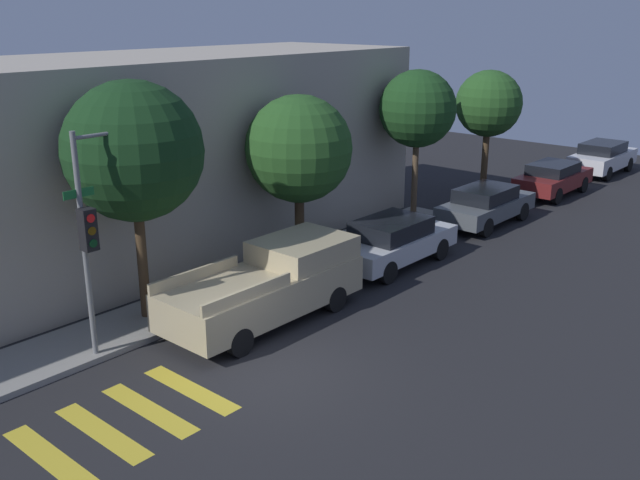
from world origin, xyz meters
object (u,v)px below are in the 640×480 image
at_px(sedan_middle, 486,204).
at_px(tree_near_corner, 133,152).
at_px(sedan_near_corner, 393,241).
at_px(pickup_truck, 270,283).
at_px(sedan_far_end, 553,178).
at_px(tree_far_end, 418,109).
at_px(sedan_tail_of_row, 602,157).
at_px(tree_midblock, 299,149).
at_px(traffic_light_pole, 103,208).
at_px(tree_behind_truck, 489,104).

height_order(sedan_middle, tree_near_corner, tree_near_corner).
bearing_deg(sedan_near_corner, pickup_truck, 180.00).
distance_m(sedan_far_end, tree_far_end, 8.07).
xyz_separation_m(pickup_truck, tree_near_corner, (-2.17, 2.21, 3.34)).
bearing_deg(sedan_far_end, tree_far_end, 162.50).
bearing_deg(sedan_tail_of_row, sedan_middle, -180.00).
bearing_deg(sedan_tail_of_row, tree_midblock, 173.22).
xyz_separation_m(sedan_middle, sedan_far_end, (5.68, 0.00, -0.00)).
height_order(traffic_light_pole, pickup_truck, traffic_light_pole).
height_order(traffic_light_pole, sedan_near_corner, traffic_light_pole).
relative_size(sedan_tail_of_row, tree_behind_truck, 0.85).
bearing_deg(tree_near_corner, sedan_tail_of_row, -5.21).
xyz_separation_m(sedan_far_end, sedan_tail_of_row, (5.45, 0.00, 0.06)).
distance_m(sedan_far_end, sedan_tail_of_row, 5.45).
relative_size(sedan_tail_of_row, tree_midblock, 0.85).
relative_size(sedan_middle, tree_behind_truck, 0.85).
relative_size(traffic_light_pole, tree_near_corner, 0.86).
height_order(pickup_truck, tree_far_end, tree_far_end).
relative_size(tree_far_end, tree_behind_truck, 1.06).
height_order(pickup_truck, sedan_tail_of_row, pickup_truck).
bearing_deg(tree_near_corner, pickup_truck, -45.49).
bearing_deg(traffic_light_pole, sedan_tail_of_row, -2.83).
bearing_deg(tree_near_corner, sedan_near_corner, -16.70).
relative_size(sedan_far_end, tree_midblock, 0.83).
bearing_deg(tree_behind_truck, sedan_far_end, -49.88).
bearing_deg(tree_midblock, tree_far_end, 0.00).
xyz_separation_m(pickup_truck, sedan_far_end, (16.58, -0.00, -0.19)).
bearing_deg(sedan_middle, pickup_truck, 180.00).
relative_size(pickup_truck, tree_midblock, 1.04).
height_order(sedan_far_end, sedan_tail_of_row, sedan_tail_of_row).
bearing_deg(tree_far_end, tree_behind_truck, 0.00).
relative_size(traffic_light_pole, sedan_tail_of_row, 1.16).
distance_m(sedan_tail_of_row, tree_midblock, 18.90).
distance_m(sedan_tail_of_row, tree_far_end, 13.07).
distance_m(traffic_light_pole, pickup_truck, 4.60).
xyz_separation_m(pickup_truck, tree_midblock, (3.45, 2.21, 2.60)).
bearing_deg(sedan_far_end, pickup_truck, 180.00).
height_order(sedan_middle, tree_behind_truck, tree_behind_truck).
xyz_separation_m(sedan_near_corner, tree_midblock, (-1.74, 2.21, 2.75)).
distance_m(sedan_near_corner, tree_far_end, 5.92).
distance_m(sedan_middle, tree_midblock, 8.25).
distance_m(sedan_near_corner, tree_behind_truck, 10.23).
distance_m(tree_midblock, tree_behind_truck, 11.27).
height_order(pickup_truck, tree_midblock, tree_midblock).
bearing_deg(tree_near_corner, tree_far_end, 0.00).
xyz_separation_m(tree_near_corner, tree_midblock, (5.62, 0.00, -0.74)).
distance_m(pickup_truck, tree_behind_truck, 15.15).
bearing_deg(sedan_tail_of_row, pickup_truck, 180.00).
bearing_deg(tree_near_corner, sedan_far_end, -6.72).
bearing_deg(traffic_light_pole, sedan_far_end, -3.58).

